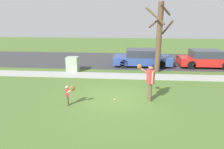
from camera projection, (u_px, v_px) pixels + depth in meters
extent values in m
plane|color=#4C6B2D|center=(118.00, 77.00, 12.81)|extent=(48.00, 48.00, 0.00)
cube|color=#A3A39E|center=(118.00, 76.00, 12.90)|extent=(36.00, 1.20, 0.06)
cube|color=#38383A|center=(121.00, 60.00, 17.68)|extent=(36.00, 6.80, 0.02)
cylinder|color=brown|center=(150.00, 92.00, 9.01)|extent=(0.14, 0.14, 0.87)
cylinder|color=brown|center=(149.00, 91.00, 9.17)|extent=(0.14, 0.14, 0.87)
cube|color=#B73838|center=(151.00, 76.00, 8.88)|extent=(0.33, 0.46, 0.62)
sphere|color=#A87A5B|center=(151.00, 67.00, 8.75)|extent=(0.24, 0.24, 0.24)
cylinder|color=navy|center=(151.00, 65.00, 8.73)|extent=(0.25, 0.25, 0.07)
cylinder|color=#A87A5B|center=(153.00, 78.00, 8.63)|extent=(0.10, 0.10, 0.58)
cylinder|color=#A87A5B|center=(144.00, 71.00, 9.02)|extent=(0.54, 0.22, 0.42)
ellipsoid|color=brown|center=(140.00, 67.00, 8.94)|extent=(0.25, 0.19, 0.26)
cylinder|color=brown|center=(68.00, 100.00, 8.67)|extent=(0.07, 0.07, 0.46)
cylinder|color=brown|center=(68.00, 101.00, 8.58)|extent=(0.07, 0.07, 0.46)
cube|color=#B73838|center=(67.00, 92.00, 8.51)|extent=(0.17, 0.25, 0.33)
sphere|color=beige|center=(67.00, 87.00, 8.44)|extent=(0.13, 0.13, 0.13)
cylinder|color=beige|center=(67.00, 91.00, 8.64)|extent=(0.05, 0.05, 0.31)
cylinder|color=beige|center=(70.00, 91.00, 8.37)|extent=(0.29, 0.12, 0.22)
ellipsoid|color=brown|center=(72.00, 88.00, 8.35)|extent=(0.25, 0.19, 0.26)
sphere|color=white|center=(115.00, 100.00, 9.17)|extent=(0.07, 0.07, 0.07)
cube|color=#9EB293|center=(73.00, 64.00, 13.91)|extent=(0.80, 0.74, 1.06)
cylinder|color=brown|center=(159.00, 38.00, 13.28)|extent=(0.38, 0.38, 4.76)
cylinder|color=brown|center=(167.00, 28.00, 13.19)|extent=(0.54, 1.36, 1.03)
cylinder|color=brown|center=(156.00, 22.00, 13.36)|extent=(1.05, 0.69, 0.85)
cylinder|color=brown|center=(155.00, 16.00, 12.43)|extent=(1.26, 1.11, 1.14)
cylinder|color=brown|center=(166.00, 10.00, 12.44)|extent=(0.84, 0.72, 0.74)
cube|color=#2D478C|center=(142.00, 60.00, 15.44)|extent=(4.50, 1.80, 0.60)
cube|color=#2D333D|center=(142.00, 53.00, 15.28)|extent=(2.47, 1.66, 0.55)
cylinder|color=black|center=(124.00, 64.00, 14.84)|extent=(0.64, 0.22, 0.64)
cylinder|color=black|center=(125.00, 59.00, 16.35)|extent=(0.64, 0.22, 0.64)
cylinder|color=black|center=(161.00, 65.00, 14.62)|extent=(0.64, 0.22, 0.64)
cylinder|color=black|center=(158.00, 60.00, 16.13)|extent=(0.64, 0.22, 0.64)
cube|color=red|center=(205.00, 61.00, 15.11)|extent=(4.00, 1.75, 0.60)
cube|color=#2D333D|center=(206.00, 54.00, 14.94)|extent=(2.20, 1.61, 0.55)
cylinder|color=black|center=(191.00, 65.00, 14.52)|extent=(0.64, 0.22, 0.64)
cylinder|color=black|center=(186.00, 60.00, 15.98)|extent=(0.64, 0.22, 0.64)
cylinder|color=black|center=(217.00, 61.00, 15.79)|extent=(0.64, 0.22, 0.64)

